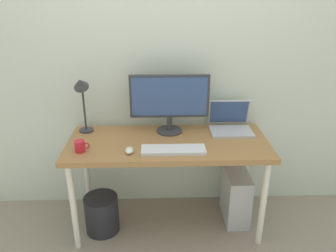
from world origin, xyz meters
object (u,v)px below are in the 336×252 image
(mouse, at_px, (129,150))
(computer_tower, at_px, (236,196))
(desk, at_px, (168,149))
(laptop, at_px, (230,123))
(coffee_mug, at_px, (80,146))
(monitor, at_px, (170,100))
(keyboard, at_px, (173,150))
(wastebasket, at_px, (102,214))
(desk_lamp, at_px, (82,92))

(mouse, distance_m, computer_tower, 1.01)
(desk, bearing_deg, laptop, 21.26)
(computer_tower, bearing_deg, coffee_mug, -169.92)
(monitor, xyz_separation_m, keyboard, (0.02, -0.34, -0.25))
(desk, relative_size, coffee_mug, 13.93)
(laptop, distance_m, coffee_mug, 1.15)
(monitor, xyz_separation_m, wastebasket, (-0.53, -0.24, -0.85))
(keyboard, height_order, computer_tower, keyboard)
(laptop, xyz_separation_m, coffee_mug, (-1.10, -0.34, -0.02))
(coffee_mug, distance_m, wastebasket, 0.64)
(keyboard, distance_m, computer_tower, 0.78)
(laptop, distance_m, computer_tower, 0.60)
(laptop, distance_m, wastebasket, 1.22)
(mouse, bearing_deg, laptop, 25.70)
(monitor, xyz_separation_m, computer_tower, (0.54, -0.12, -0.79))
(mouse, bearing_deg, coffee_mug, 175.50)
(desk, distance_m, coffee_mug, 0.63)
(laptop, xyz_separation_m, mouse, (-0.76, -0.37, -0.04))
(mouse, bearing_deg, desk_lamp, 136.20)
(desk, distance_m, monitor, 0.37)
(monitor, relative_size, coffee_mug, 5.68)
(desk, distance_m, computer_tower, 0.72)
(laptop, bearing_deg, desk, -158.74)
(monitor, distance_m, coffee_mug, 0.73)
(coffee_mug, bearing_deg, desk, 13.76)
(keyboard, bearing_deg, mouse, -178.45)
(laptop, xyz_separation_m, desk_lamp, (-1.12, -0.02, 0.27))
(mouse, height_order, wastebasket, mouse)
(desk, height_order, coffee_mug, coffee_mug)
(laptop, height_order, computer_tower, laptop)
(coffee_mug, bearing_deg, keyboard, -1.65)
(monitor, bearing_deg, desk_lamp, 179.93)
(desk, distance_m, keyboard, 0.19)
(laptop, relative_size, wastebasket, 1.07)
(keyboard, bearing_deg, desk_lamp, 152.83)
(coffee_mug, bearing_deg, desk_lamp, 94.98)
(monitor, distance_m, desk_lamp, 0.65)
(laptop, distance_m, mouse, 0.84)
(desk, bearing_deg, mouse, -146.96)
(monitor, bearing_deg, computer_tower, -12.25)
(desk_lamp, xyz_separation_m, keyboard, (0.66, -0.34, -0.31))
(keyboard, distance_m, mouse, 0.30)
(monitor, xyz_separation_m, desk_lamp, (-0.65, 0.00, 0.07))
(computer_tower, xyz_separation_m, wastebasket, (-1.07, -0.12, -0.06))
(keyboard, bearing_deg, coffee_mug, 178.35)
(monitor, bearing_deg, coffee_mug, -152.60)
(desk, relative_size, keyboard, 3.33)
(desk, xyz_separation_m, keyboard, (0.03, -0.17, 0.08))
(desk, bearing_deg, monitor, 84.49)
(desk_lamp, bearing_deg, mouse, -43.80)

